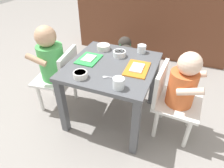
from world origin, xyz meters
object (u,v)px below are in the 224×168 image
dining_table (112,74)px  veggie_bowl_far (119,53)px  seated_child_right (180,87)px  water_cup_right (119,84)px  water_cup_left (142,49)px  veggie_bowl_near (80,75)px  food_tray_right (137,68)px  cereal_bowl_left_side (104,47)px  dog (126,54)px  spoon_by_left_tray (109,77)px  food_tray_left (89,59)px  seated_child_left (53,61)px

dining_table → veggie_bowl_far: 0.16m
seated_child_right → water_cup_right: (-0.31, -0.23, 0.09)m
water_cup_left → veggie_bowl_near: bearing=-118.9°
food_tray_right → water_cup_left: water_cup_left is taller
dining_table → cereal_bowl_left_side: (-0.14, 0.18, 0.10)m
dog → water_cup_left: 0.51m
dog → food_tray_right: (0.26, -0.61, 0.24)m
veggie_bowl_near → seated_child_right: bearing=21.5°
dining_table → food_tray_right: food_tray_right is taller
dining_table → spoon_by_left_tray: size_ratio=5.72×
water_cup_left → dog: bearing=121.2°
food_tray_left → water_cup_right: water_cup_right is taller
seated_child_left → food_tray_right: 0.61m
seated_child_left → seated_child_right: seated_child_left is taller
seated_child_right → dog: (-0.53, 0.60, -0.17)m
food_tray_left → veggie_bowl_near: 0.22m
cereal_bowl_left_side → spoon_by_left_tray: size_ratio=0.95×
dog → spoon_by_left_tray: bearing=-79.9°
seated_child_right → food_tray_right: (-0.27, -0.01, 0.07)m
food_tray_left → water_cup_right: 0.37m
dog → spoon_by_left_tray: 0.81m
veggie_bowl_near → cereal_bowl_left_side: size_ratio=0.87×
dining_table → seated_child_left: size_ratio=0.87×
food_tray_right → veggie_bowl_near: veggie_bowl_near is taller
veggie_bowl_near → spoon_by_left_tray: size_ratio=0.82×
water_cup_left → veggie_bowl_near: water_cup_left is taller
water_cup_left → cereal_bowl_left_side: water_cup_left is taller
seated_child_left → veggie_bowl_near: 0.37m
water_cup_right → spoon_by_left_tray: bearing=139.6°
dog → water_cup_left: water_cup_left is taller
seated_child_left → dog: (0.34, 0.65, -0.19)m
seated_child_right → food_tray_left: seated_child_right is taller
veggie_bowl_far → cereal_bowl_left_side: veggie_bowl_far is taller
dining_table → water_cup_right: size_ratio=8.86×
seated_child_right → spoon_by_left_tray: bearing=-158.2°
seated_child_right → veggie_bowl_near: bearing=-158.5°
seated_child_left → water_cup_left: 0.64m
seated_child_left → veggie_bowl_far: bearing=19.8°
food_tray_left → water_cup_right: (0.29, -0.22, 0.02)m
food_tray_left → veggie_bowl_near: (0.05, -0.21, 0.01)m
seated_child_left → food_tray_left: size_ratio=3.76×
dining_table → food_tray_left: bearing=179.3°
seated_child_right → water_cup_left: seated_child_right is taller
seated_child_right → veggie_bowl_near: seated_child_right is taller
food_tray_right → veggie_bowl_far: 0.20m
seated_child_right → water_cup_right: size_ratio=9.49×
food_tray_right → water_cup_right: (-0.04, -0.22, 0.02)m
seated_child_left → veggie_bowl_near: (0.32, -0.17, 0.07)m
water_cup_left → veggie_bowl_far: size_ratio=0.70×
seated_child_left → veggie_bowl_near: seated_child_left is taller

